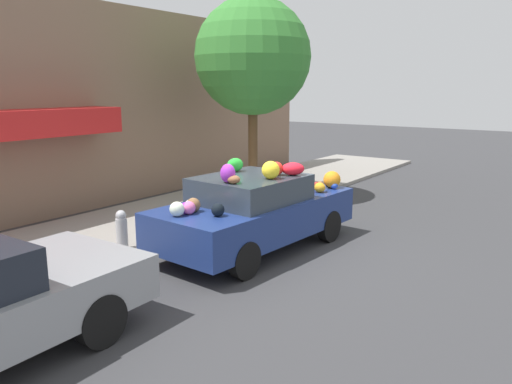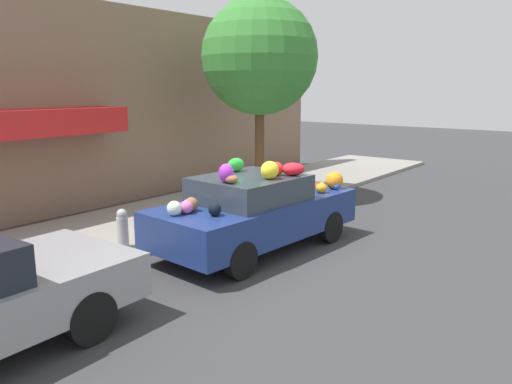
{
  "view_description": "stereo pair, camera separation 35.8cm",
  "coord_description": "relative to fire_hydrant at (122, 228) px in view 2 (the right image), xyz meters",
  "views": [
    {
      "loc": [
        -7.04,
        -5.2,
        2.88
      ],
      "look_at": [
        0.0,
        -0.13,
        1.06
      ],
      "focal_mm": 35.0,
      "sensor_mm": 36.0,
      "label": 1
    },
    {
      "loc": [
        -6.83,
        -5.49,
        2.88
      ],
      "look_at": [
        0.0,
        -0.13,
        1.06
      ],
      "focal_mm": 35.0,
      "sensor_mm": 36.0,
      "label": 2
    }
  ],
  "objects": [
    {
      "name": "building_facade",
      "position": [
        1.5,
        3.33,
        1.96
      ],
      "size": [
        18.0,
        1.2,
        4.85
      ],
      "color": "#846651",
      "rests_on": "ground"
    },
    {
      "name": "fire_hydrant",
      "position": [
        0.0,
        0.0,
        0.0
      ],
      "size": [
        0.2,
        0.2,
        0.7
      ],
      "color": "#B2B2B7",
      "rests_on": "sidewalk_curb"
    },
    {
      "name": "sidewalk_curb",
      "position": [
        1.63,
        1.12,
        -0.4
      ],
      "size": [
        24.0,
        3.2,
        0.1
      ],
      "color": "gray",
      "rests_on": "ground"
    },
    {
      "name": "street_tree",
      "position": [
        4.97,
        0.79,
        3.18
      ],
      "size": [
        2.91,
        2.91,
        4.99
      ],
      "color": "brown",
      "rests_on": "sidewalk_curb"
    },
    {
      "name": "art_car",
      "position": [
        1.62,
        -1.72,
        0.29
      ],
      "size": [
        4.09,
        1.96,
        1.67
      ],
      "rotation": [
        0.0,
        0.0,
        -0.06
      ],
      "color": "navy",
      "rests_on": "ground"
    },
    {
      "name": "ground_plane",
      "position": [
        1.63,
        -1.58,
        -0.45
      ],
      "size": [
        60.0,
        60.0,
        0.0
      ],
      "primitive_type": "plane",
      "color": "#38383A"
    }
  ]
}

